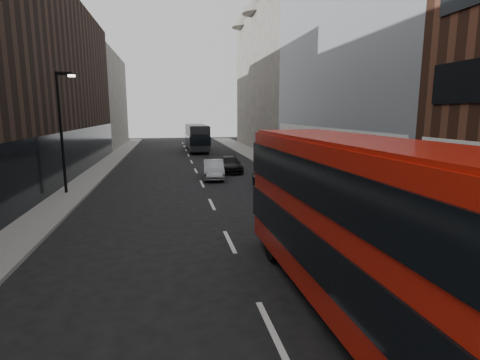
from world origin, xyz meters
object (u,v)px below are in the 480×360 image
red_bus (355,217)px  car_b (214,169)px  street_lamp (62,124)px  car_c (230,164)px  grey_bus (197,137)px  car_a (268,178)px

red_bus → car_b: 19.52m
street_lamp → car_c: street_lamp is taller
street_lamp → grey_bus: size_ratio=0.67×
red_bus → car_a: red_bus is taller
car_b → car_c: size_ratio=0.97×
street_lamp → car_a: (12.27, -0.42, -3.52)m
street_lamp → grey_bus: (9.57, 24.85, -2.39)m
street_lamp → car_b: (9.27, 4.02, -3.49)m
grey_bus → car_a: size_ratio=2.67×
car_a → car_c: 7.52m
red_bus → grey_bus: (-0.86, 40.23, -0.57)m
street_lamp → red_bus: (10.43, -15.39, -1.82)m
grey_bus → car_b: grey_bus is taller
red_bus → car_b: red_bus is taller
red_bus → car_c: 22.46m
car_b → street_lamp: bearing=-151.9°
car_a → car_b: size_ratio=0.93×
red_bus → car_a: (1.83, 14.97, -1.69)m
grey_bus → car_a: grey_bus is taller
car_c → street_lamp: bearing=-146.0°
street_lamp → car_b: bearing=23.5°
grey_bus → car_b: 20.85m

